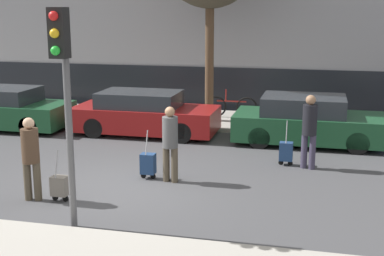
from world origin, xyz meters
The scene contains 13 objects.
ground_plane centered at (0.00, 0.00, 0.00)m, with size 80.00×80.00×0.00m, color #424244.
sidewalk_far centered at (0.00, 7.00, 0.06)m, with size 28.00×3.00×0.12m.
parked_car_0 centered at (-5.52, 4.49, 0.62)m, with size 3.99×1.81×1.31m.
parked_car_1 centered at (-0.98, 4.73, 0.62)m, with size 4.30×1.78×1.30m.
parked_car_2 centered at (3.82, 4.72, 0.64)m, with size 4.13×1.90×1.35m.
pedestrian_left centered at (-1.34, -1.20, 0.95)m, with size 0.35×0.34×1.68m.
trolley_left centered at (-0.79, -1.12, 0.31)m, with size 0.34×0.29×1.05m.
pedestrian_center centered at (1.00, 0.56, 0.95)m, with size 0.35×0.34×1.68m.
trolley_center centered at (0.46, 0.64, 0.35)m, with size 0.34×0.29×1.12m.
pedestrian_right centered at (3.92, 2.28, 1.01)m, with size 0.34×0.34×1.77m.
trolley_right centered at (3.39, 2.43, 0.34)m, with size 0.34×0.29×1.11m.
traffic_light centered at (0.04, -2.36, 2.68)m, with size 0.28×0.47×3.76m.
parked_bicycle centered at (1.25, 7.28, 0.49)m, with size 1.77×0.06×0.96m.
Camera 1 is at (4.08, -10.27, 3.74)m, focal length 50.00 mm.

